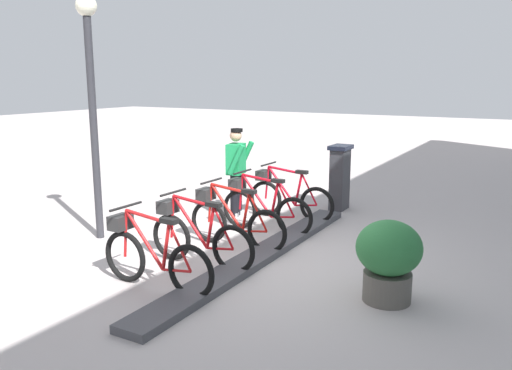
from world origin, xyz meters
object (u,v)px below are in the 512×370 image
bike_docked_3 (197,236)px  worker_near_rack (236,169)px  bike_docked_1 (262,207)px  lamp_post (91,83)px  bike_docked_0 (287,196)px  bike_docked_4 (152,255)px  payment_kiosk (340,176)px  planter_bush (389,257)px  bike_docked_2 (233,220)px

bike_docked_3 → worker_near_rack: (0.89, -2.49, 0.48)m
bike_docked_3 → worker_near_rack: size_ratio=1.04×
bike_docked_1 → lamp_post: bearing=36.7°
lamp_post → bike_docked_1: bearing=-143.3°
bike_docked_0 → bike_docked_3: size_ratio=1.00×
bike_docked_3 → bike_docked_4: bearing=90.0°
payment_kiosk → worker_near_rack: worker_near_rack is taller
payment_kiosk → bike_docked_4: payment_kiosk is taller
lamp_post → bike_docked_3: bearing=172.8°
worker_near_rack → planter_bush: bearing=146.1°
bike_docked_2 → bike_docked_3: 0.94m
bike_docked_3 → bike_docked_0: bearing=-90.0°
bike_docked_2 → bike_docked_4: size_ratio=1.00×
bike_docked_4 → lamp_post: 3.22m
bike_docked_1 → bike_docked_2: (0.00, 0.94, 0.00)m
bike_docked_0 → bike_docked_1: 0.94m
payment_kiosk → lamp_post: size_ratio=0.34×
bike_docked_2 → bike_docked_1: bearing=-90.0°
bike_docked_3 → worker_near_rack: bearing=-70.3°
bike_docked_0 → worker_near_rack: bearing=19.6°
bike_docked_1 → lamp_post: lamp_post is taller
bike_docked_4 → worker_near_rack: worker_near_rack is taller
bike_docked_2 → planter_bush: 2.75m
bike_docked_4 → planter_bush: bike_docked_4 is taller
payment_kiosk → worker_near_rack: (1.46, 1.50, 0.24)m
bike_docked_3 → bike_docked_4: 0.94m
bike_docked_4 → bike_docked_2: bearing=-90.0°
bike_docked_2 → planter_bush: (-2.63, 0.80, 0.11)m
payment_kiosk → bike_docked_4: 4.97m
worker_near_rack → payment_kiosk: bearing=-134.4°
bike_docked_0 → planter_bush: bike_docked_0 is taller
bike_docked_2 → bike_docked_3: size_ratio=1.00×
bike_docked_4 → planter_bush: (-2.63, -1.07, 0.11)m
lamp_post → planter_bush: bearing=178.3°
bike_docked_4 → payment_kiosk: bearing=-96.6°
bike_docked_2 → worker_near_rack: size_ratio=1.04×
payment_kiosk → bike_docked_0: size_ratio=0.74×
bike_docked_1 → lamp_post: 3.38m
payment_kiosk → bike_docked_3: payment_kiosk is taller
payment_kiosk → planter_bush: 4.37m
payment_kiosk → bike_docked_2: payment_kiosk is taller
payment_kiosk → lamp_post: bearing=53.8°
bike_docked_1 → worker_near_rack: bearing=-34.9°
bike_docked_4 → worker_near_rack: bearing=-75.4°
bike_docked_3 → lamp_post: bearing=-7.2°
bike_docked_2 → lamp_post: size_ratio=0.45×
lamp_post → payment_kiosk: bearing=-126.2°
payment_kiosk → worker_near_rack: size_ratio=0.77×
bike_docked_4 → lamp_post: lamp_post is taller
bike_docked_1 → lamp_post: (2.15, 1.60, 2.07)m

